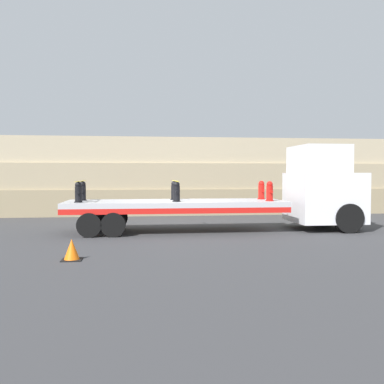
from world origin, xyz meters
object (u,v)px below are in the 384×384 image
(fire_hydrant_black_far_0, at_px, (83,191))
(fire_hydrant_red_near_2, at_px, (270,191))
(flatbed_trailer, at_px, (163,206))
(truck_cab, at_px, (325,188))
(traffic_cone, at_px, (72,250))
(fire_hydrant_black_near_1, at_px, (177,192))
(fire_hydrant_red_far_2, at_px, (261,190))
(fire_hydrant_black_far_1, at_px, (174,191))
(fire_hydrant_black_near_0, at_px, (78,192))

(fire_hydrant_black_far_0, distance_m, fire_hydrant_red_near_2, 7.23)
(flatbed_trailer, xyz_separation_m, fire_hydrant_black_far_0, (-3.10, 0.56, 0.58))
(truck_cab, distance_m, traffic_cone, 10.59)
(truck_cab, distance_m, fire_hydrant_red_near_2, 2.53)
(fire_hydrant_black_near_1, height_order, traffic_cone, fire_hydrant_black_near_1)
(truck_cab, bearing_deg, fire_hydrant_black_near_1, -174.66)
(traffic_cone, bearing_deg, fire_hydrant_red_far_2, 40.73)
(fire_hydrant_black_near_1, relative_size, traffic_cone, 1.39)
(fire_hydrant_red_near_2, height_order, fire_hydrant_red_far_2, same)
(fire_hydrant_black_far_1, xyz_separation_m, traffic_cone, (-3.10, -5.74, -1.29))
(flatbed_trailer, bearing_deg, truck_cab, 0.00)
(truck_cab, xyz_separation_m, flatbed_trailer, (-6.50, 0.00, -0.68))
(fire_hydrant_red_far_2, bearing_deg, flatbed_trailer, -172.05)
(fire_hydrant_black_near_1, distance_m, fire_hydrant_red_far_2, 3.74)
(fire_hydrant_black_near_1, xyz_separation_m, fire_hydrant_red_far_2, (3.57, 1.13, 0.00))
(flatbed_trailer, relative_size, traffic_cone, 15.30)
(truck_cab, relative_size, traffic_cone, 6.14)
(flatbed_trailer, distance_m, fire_hydrant_black_near_0, 3.21)
(fire_hydrant_red_far_2, bearing_deg, truck_cab, -12.89)
(fire_hydrant_black_near_0, distance_m, traffic_cone, 4.81)
(fire_hydrant_black_far_1, bearing_deg, truck_cab, -5.34)
(fire_hydrant_red_near_2, relative_size, traffic_cone, 1.39)
(fire_hydrant_red_far_2, bearing_deg, fire_hydrant_black_far_1, 180.00)
(fire_hydrant_red_far_2, relative_size, traffic_cone, 1.39)
(truck_cab, relative_size, fire_hydrant_black_near_1, 4.43)
(fire_hydrant_black_near_0, height_order, fire_hydrant_red_near_2, same)
(fire_hydrant_black_near_0, distance_m, fire_hydrant_red_far_2, 7.23)
(fire_hydrant_black_near_0, xyz_separation_m, fire_hydrant_red_near_2, (7.14, 0.00, 0.00))
(fire_hydrant_black_far_1, bearing_deg, fire_hydrant_black_far_0, 180.00)
(fire_hydrant_black_far_1, relative_size, fire_hydrant_red_near_2, 1.00)
(fire_hydrant_black_far_1, bearing_deg, fire_hydrant_red_near_2, -17.52)
(traffic_cone, bearing_deg, fire_hydrant_red_near_2, 34.69)
(fire_hydrant_black_far_0, bearing_deg, fire_hydrant_black_far_1, 0.00)
(traffic_cone, bearing_deg, fire_hydrant_black_far_0, 94.67)
(fire_hydrant_black_far_0, relative_size, fire_hydrant_red_near_2, 1.00)
(truck_cab, bearing_deg, fire_hydrant_black_far_1, 174.66)
(fire_hydrant_black_near_0, bearing_deg, fire_hydrant_red_far_2, 8.97)
(fire_hydrant_black_near_1, bearing_deg, traffic_cone, -123.89)
(truck_cab, relative_size, flatbed_trailer, 0.40)
(fire_hydrant_black_near_0, bearing_deg, traffic_cone, -84.19)
(fire_hydrant_red_near_2, xyz_separation_m, traffic_cone, (-6.67, -4.61, -1.29))
(truck_cab, bearing_deg, traffic_cone, -150.44)
(fire_hydrant_black_far_1, relative_size, fire_hydrant_red_far_2, 1.00)
(fire_hydrant_black_far_0, relative_size, fire_hydrant_red_far_2, 1.00)
(fire_hydrant_black_far_0, height_order, fire_hydrant_black_far_1, same)
(fire_hydrant_black_near_0, distance_m, fire_hydrant_black_far_0, 1.13)
(fire_hydrant_black_near_0, bearing_deg, fire_hydrant_black_near_1, 0.00)
(fire_hydrant_black_near_1, bearing_deg, truck_cab, 5.34)
(fire_hydrant_black_far_1, bearing_deg, traffic_cone, -118.36)
(fire_hydrant_black_far_0, distance_m, fire_hydrant_black_near_1, 3.74)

